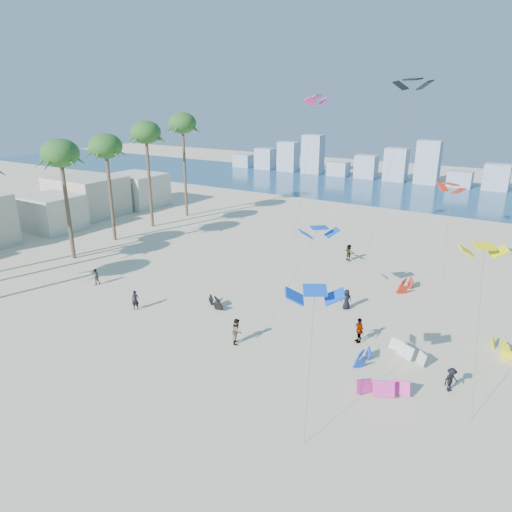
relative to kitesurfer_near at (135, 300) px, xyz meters
The scene contains 10 objects.
ground 11.60m from the kitesurfer_near, 63.74° to the right, with size 220.00×220.00×0.00m, color beige.
ocean 61.84m from the kitesurfer_near, 85.25° to the left, with size 220.00×220.00×0.00m, color navy.
kitesurfer_near is the anchor object (origin of this frame).
kitesurfer_mid 10.12m from the kitesurfer_near, ahead, with size 0.91×0.71×1.88m, color gray.
kitesurfers_far 17.74m from the kitesurfer_near, 36.11° to the left, with size 38.28×19.93×1.87m.
grounded_kites 19.95m from the kitesurfer_near, 16.09° to the left, with size 23.42×19.47×1.00m.
flying_kites 27.20m from the kitesurfer_near, 34.06° to the left, with size 32.65×34.19×18.64m.
palm_row 20.58m from the kitesurfer_near, 160.79° to the left, with size 7.20×44.80×14.48m.
beachfront_buildings 30.47m from the kitesurfer_near, 159.94° to the left, with size 11.50×43.00×6.00m.
distant_skyline 71.76m from the kitesurfer_near, 86.86° to the left, with size 85.00×3.00×8.40m.
Camera 1 is at (21.65, -13.78, 16.68)m, focal length 32.66 mm.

